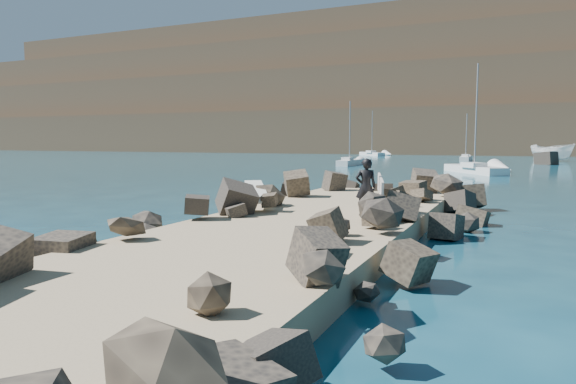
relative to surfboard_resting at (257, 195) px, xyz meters
name	(u,v)px	position (x,y,z in m)	size (l,w,h in m)	color
ground	(302,241)	(2.44, -1.87, -1.04)	(800.00, 800.00, 0.00)	#0F384C
jetty	(272,243)	(2.44, -3.87, -0.74)	(6.00, 26.00, 0.60)	#8C7759
riprap_left	(187,225)	(-0.46, -3.37, -0.54)	(2.60, 22.00, 1.00)	black
riprap_right	(391,241)	(5.34, -3.37, -0.54)	(2.60, 22.00, 1.00)	black
headland	(538,97)	(12.44, 158.13, 14.96)	(360.00, 140.00, 32.00)	#2D4919
surfboard_resting	(257,195)	(0.00, 0.00, 0.00)	(0.59, 2.38, 0.08)	white
boat_imported	(552,152)	(12.17, 65.31, 0.19)	(2.39, 6.34, 2.45)	silver
surfer_with_board	(368,187)	(3.89, -0.23, 0.43)	(1.17, 2.07, 1.73)	black
sailboat_e	(372,154)	(-17.78, 81.10, -0.69)	(6.16, 6.27, 8.68)	silver
sailboat_a	(349,162)	(-9.87, 41.70, -0.69)	(1.48, 6.20, 7.54)	silver
sailboat_c	(474,169)	(4.44, 32.60, -0.69)	(5.90, 7.76, 9.66)	silver
sailboat_b	(466,159)	(1.13, 60.97, -0.69)	(1.28, 5.50, 6.78)	silver
headland_buildings	(569,28)	(19.25, 150.32, 32.93)	(137.50, 30.50, 5.00)	white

